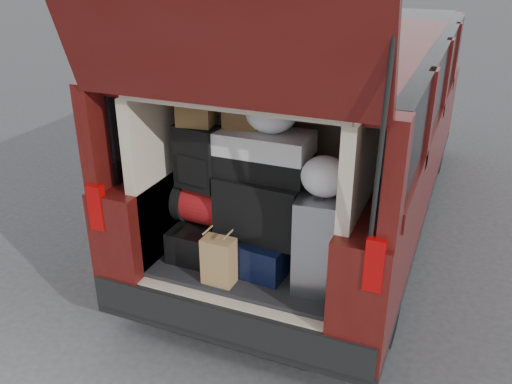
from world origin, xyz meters
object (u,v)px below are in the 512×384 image
navy_hardshell (264,247)px  kraft_bag (219,261)px  silver_roller (319,238)px  red_duffel (209,204)px  twotone_duffel (261,153)px  black_soft_case (263,206)px  backpack (199,157)px  black_hardshell (209,236)px

navy_hardshell → kraft_bag: size_ratio=1.68×
silver_roller → red_duffel: 0.80m
silver_roller → twotone_duffel: size_ratio=0.98×
black_soft_case → backpack: (-0.43, -0.03, 0.28)m
silver_roller → black_soft_case: black_soft_case is taller
twotone_duffel → backpack: bearing=-168.9°
navy_hardshell → black_soft_case: (-0.00, -0.02, 0.31)m
black_hardshell → red_duffel: red_duffel is taller
black_hardshell → red_duffel: bearing=-29.8°
navy_hardshell → silver_roller: silver_roller is taller
kraft_bag → backpack: bearing=134.8°
black_soft_case → black_hardshell: bearing=-179.3°
kraft_bag → backpack: 0.68m
black_soft_case → twotone_duffel: twotone_duffel is taller
navy_hardshell → red_duffel: size_ratio=1.19×
kraft_bag → black_soft_case: black_soft_case is taller
silver_roller → kraft_bag: 0.64m
twotone_duffel → kraft_bag: bearing=-111.3°
red_duffel → twotone_duffel: bearing=8.4°
silver_roller → kraft_bag: bearing=-162.3°
navy_hardshell → backpack: size_ratio=1.25×
silver_roller → red_duffel: silver_roller is taller
kraft_bag → red_duffel: size_ratio=0.71×
black_hardshell → twotone_duffel: (0.37, 0.02, 0.66)m
black_hardshell → black_soft_case: size_ratio=0.98×
navy_hardshell → kraft_bag: bearing=-112.4°
backpack → red_duffel: bearing=59.8°
kraft_bag → twotone_duffel: bearing=70.0°
silver_roller → navy_hardshell: bearing=162.8°
black_hardshell → twotone_duffel: size_ratio=0.87×
navy_hardshell → silver_roller: size_ratio=0.85×
red_duffel → twotone_duffel: size_ratio=0.70×
red_duffel → navy_hardshell: bearing=4.2°
navy_hardshell → twotone_duffel: size_ratio=0.83×
twotone_duffel → black_soft_case: bearing=-55.4°
kraft_bag → black_hardshell: bearing=126.9°
black_hardshell → red_duffel: (0.01, -0.01, 0.25)m
black_hardshell → navy_hardshell: bearing=-0.5°
navy_hardshell → twotone_duffel: 0.66m
black_soft_case → kraft_bag: bearing=-115.2°
navy_hardshell → silver_roller: 0.45m
red_duffel → twotone_duffel: (0.36, 0.03, 0.41)m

